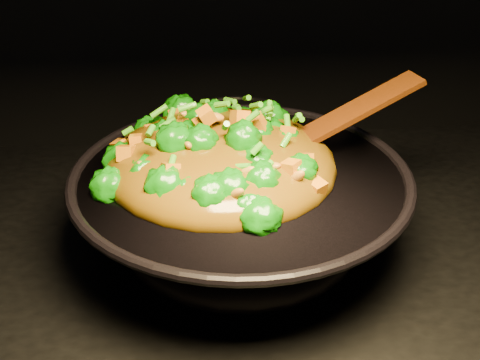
{
  "coord_description": "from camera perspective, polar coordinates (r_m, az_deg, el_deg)",
  "views": [
    {
      "loc": [
        -0.08,
        -0.69,
        1.45
      ],
      "look_at": [
        0.0,
        0.06,
        1.02
      ],
      "focal_mm": 45.0,
      "sensor_mm": 36.0,
      "label": 1
    }
  ],
  "objects": [
    {
      "name": "spatula",
      "position": [
        0.89,
        8.47,
        5.22
      ],
      "size": [
        0.29,
        0.1,
        0.12
      ],
      "primitive_type": "cube",
      "rotation": [
        0.0,
        -0.38,
        0.21
      ],
      "color": "#3C1509",
      "rests_on": "wok"
    },
    {
      "name": "stir_fry",
      "position": [
        0.84,
        -1.88,
        4.57
      ],
      "size": [
        0.36,
        0.36,
        0.11
      ],
      "primitive_type": null,
      "rotation": [
        0.0,
        0.0,
        -0.08
      ],
      "color": "#106A07",
      "rests_on": "wok"
    },
    {
      "name": "back_pot",
      "position": [
        1.12,
        -0.26,
        3.53
      ],
      "size": [
        0.25,
        0.25,
        0.11
      ],
      "primitive_type": "cylinder",
      "rotation": [
        0.0,
        0.0,
        -0.41
      ],
      "color": "black",
      "rests_on": "stovetop"
    },
    {
      "name": "wok",
      "position": [
        0.89,
        0.07,
        -3.18
      ],
      "size": [
        0.51,
        0.51,
        0.13
      ],
      "primitive_type": null,
      "rotation": [
        0.0,
        0.0,
        0.08
      ],
      "color": "black",
      "rests_on": "stovetop"
    }
  ]
}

